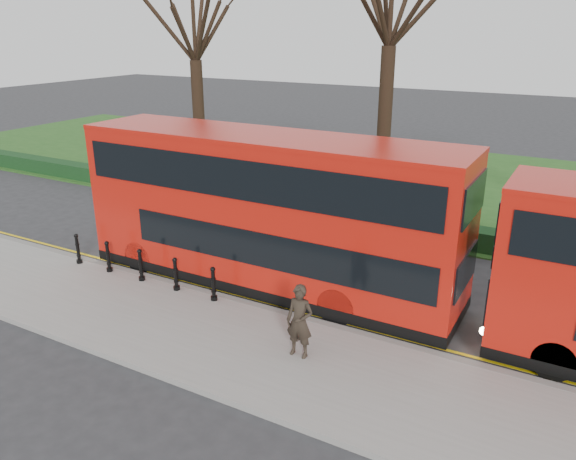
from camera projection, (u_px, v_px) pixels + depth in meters
The scene contains 11 objects.
ground at pixel (212, 280), 18.09m from camera, with size 120.00×120.00×0.00m, color #28282B.
pavement at pixel (147, 317), 15.60m from camera, with size 60.00×4.00×0.15m, color gray.
kerb at pixel (192, 289), 17.24m from camera, with size 60.00×0.25×0.16m, color slate.
grass_verge at pixel (377, 176), 30.39m from camera, with size 60.00×18.00×0.06m, color #214D19.
hedge at pixel (308, 211), 23.53m from camera, with size 60.00×0.90×0.80m, color black.
yellow_line_outer at pixel (198, 288), 17.51m from camera, with size 60.00×0.10×0.01m, color yellow.
yellow_line_inner at pixel (202, 285), 17.68m from camera, with size 60.00×0.10×0.01m, color yellow.
tree_left at pixel (193, 18), 27.19m from camera, with size 7.10×7.10×11.09m.
bollard_row at pixel (141, 266), 17.54m from camera, with size 5.76×0.15×1.00m.
bus_lead at pixel (267, 213), 16.93m from camera, with size 11.94×2.74×4.75m.
pedestrian at pixel (300, 321), 13.37m from camera, with size 0.68×0.44×1.86m, color #2C241B.
Camera 1 is at (10.16, -13.16, 7.71)m, focal length 35.00 mm.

